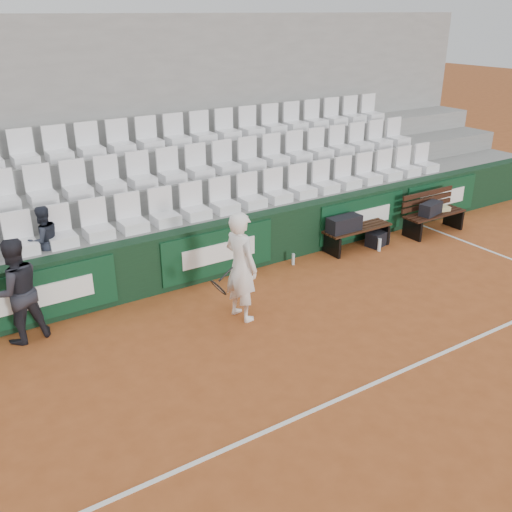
{
  "coord_description": "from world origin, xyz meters",
  "views": [
    {
      "loc": [
        -4.67,
        -4.31,
        4.45
      ],
      "look_at": [
        -0.34,
        2.4,
        1.0
      ],
      "focal_mm": 40.0,
      "sensor_mm": 36.0,
      "label": 1
    }
  ],
  "objects_px": {
    "ball_kid": "(16,291)",
    "spectator_c": "(40,214)",
    "sports_bag_right": "(431,209)",
    "water_bottle_near": "(293,259)",
    "bench_left": "(357,238)",
    "bench_right": "(433,223)",
    "sports_bag_ground": "(377,238)",
    "sports_bag_left": "(344,224)",
    "tennis_player": "(241,267)",
    "water_bottle_far": "(379,245)"
  },
  "relations": [
    {
      "from": "sports_bag_right",
      "to": "sports_bag_ground",
      "type": "distance_m",
      "value": 1.44
    },
    {
      "from": "water_bottle_near",
      "to": "sports_bag_ground",
      "type": "bearing_deg",
      "value": -4.05
    },
    {
      "from": "water_bottle_near",
      "to": "sports_bag_right",
      "type": "bearing_deg",
      "value": -4.68
    },
    {
      "from": "tennis_player",
      "to": "spectator_c",
      "type": "relative_size",
      "value": 1.54
    },
    {
      "from": "sports_bag_left",
      "to": "water_bottle_far",
      "type": "xyz_separation_m",
      "value": [
        0.66,
        -0.35,
        -0.47
      ]
    },
    {
      "from": "sports_bag_ground",
      "to": "spectator_c",
      "type": "bearing_deg",
      "value": 170.69
    },
    {
      "from": "bench_right",
      "to": "sports_bag_ground",
      "type": "distance_m",
      "value": 1.53
    },
    {
      "from": "sports_bag_left",
      "to": "tennis_player",
      "type": "relative_size",
      "value": 0.4
    },
    {
      "from": "tennis_player",
      "to": "bench_right",
      "type": "bearing_deg",
      "value": 9.48
    },
    {
      "from": "sports_bag_left",
      "to": "ball_kid",
      "type": "relative_size",
      "value": 0.44
    },
    {
      "from": "ball_kid",
      "to": "spectator_c",
      "type": "distance_m",
      "value": 1.36
    },
    {
      "from": "tennis_player",
      "to": "spectator_c",
      "type": "xyz_separation_m",
      "value": [
        -2.37,
        2.06,
        0.7
      ]
    },
    {
      "from": "bench_right",
      "to": "sports_bag_right",
      "type": "bearing_deg",
      "value": -176.17
    },
    {
      "from": "bench_right",
      "to": "spectator_c",
      "type": "xyz_separation_m",
      "value": [
        -7.81,
        1.15,
        1.34
      ]
    },
    {
      "from": "water_bottle_far",
      "to": "ball_kid",
      "type": "bearing_deg",
      "value": 176.8
    },
    {
      "from": "water_bottle_near",
      "to": "spectator_c",
      "type": "distance_m",
      "value": 4.58
    },
    {
      "from": "tennis_player",
      "to": "ball_kid",
      "type": "distance_m",
      "value": 3.24
    },
    {
      "from": "water_bottle_near",
      "to": "ball_kid",
      "type": "distance_m",
      "value": 4.95
    },
    {
      "from": "water_bottle_near",
      "to": "water_bottle_far",
      "type": "distance_m",
      "value": 1.89
    },
    {
      "from": "sports_bag_right",
      "to": "water_bottle_near",
      "type": "xyz_separation_m",
      "value": [
        -3.4,
        0.28,
        -0.47
      ]
    },
    {
      "from": "sports_bag_left",
      "to": "water_bottle_far",
      "type": "relative_size",
      "value": 2.7
    },
    {
      "from": "sports_bag_left",
      "to": "sports_bag_ground",
      "type": "bearing_deg",
      "value": -6.97
    },
    {
      "from": "bench_left",
      "to": "spectator_c",
      "type": "relative_size",
      "value": 1.32
    },
    {
      "from": "sports_bag_left",
      "to": "water_bottle_far",
      "type": "distance_m",
      "value": 0.88
    },
    {
      "from": "sports_bag_ground",
      "to": "spectator_c",
      "type": "distance_m",
      "value": 6.52
    },
    {
      "from": "spectator_c",
      "to": "tennis_player",
      "type": "bearing_deg",
      "value": 124.35
    },
    {
      "from": "water_bottle_near",
      "to": "bench_right",
      "type": "bearing_deg",
      "value": -4.3
    },
    {
      "from": "bench_left",
      "to": "tennis_player",
      "type": "bearing_deg",
      "value": -161.51
    },
    {
      "from": "sports_bag_right",
      "to": "water_bottle_far",
      "type": "relative_size",
      "value": 2.16
    },
    {
      "from": "bench_right",
      "to": "bench_left",
      "type": "bearing_deg",
      "value": 173.02
    },
    {
      "from": "water_bottle_near",
      "to": "tennis_player",
      "type": "bearing_deg",
      "value": -147.92
    },
    {
      "from": "water_bottle_near",
      "to": "spectator_c",
      "type": "bearing_deg",
      "value": 168.22
    },
    {
      "from": "sports_bag_ground",
      "to": "tennis_player",
      "type": "relative_size",
      "value": 0.28
    },
    {
      "from": "sports_bag_right",
      "to": "sports_bag_ground",
      "type": "relative_size",
      "value": 1.16
    },
    {
      "from": "sports_bag_right",
      "to": "tennis_player",
      "type": "xyz_separation_m",
      "value": [
        -5.28,
        -0.9,
        0.29
      ]
    },
    {
      "from": "water_bottle_far",
      "to": "tennis_player",
      "type": "height_order",
      "value": "tennis_player"
    },
    {
      "from": "bench_left",
      "to": "water_bottle_far",
      "type": "distance_m",
      "value": 0.47
    },
    {
      "from": "sports_bag_left",
      "to": "sports_bag_ground",
      "type": "relative_size",
      "value": 1.46
    },
    {
      "from": "ball_kid",
      "to": "sports_bag_ground",
      "type": "bearing_deg",
      "value": 169.67
    },
    {
      "from": "ball_kid",
      "to": "spectator_c",
      "type": "height_order",
      "value": "spectator_c"
    },
    {
      "from": "bench_left",
      "to": "tennis_player",
      "type": "relative_size",
      "value": 0.86
    },
    {
      "from": "bench_left",
      "to": "ball_kid",
      "type": "relative_size",
      "value": 0.95
    },
    {
      "from": "bench_right",
      "to": "ball_kid",
      "type": "bearing_deg",
      "value": 178.3
    },
    {
      "from": "water_bottle_far",
      "to": "sports_bag_right",
      "type": "bearing_deg",
      "value": 4.25
    },
    {
      "from": "sports_bag_left",
      "to": "sports_bag_right",
      "type": "distance_m",
      "value": 2.22
    },
    {
      "from": "bench_left",
      "to": "bench_right",
      "type": "xyz_separation_m",
      "value": [
        1.99,
        -0.24,
        0.0
      ]
    },
    {
      "from": "sports_bag_left",
      "to": "water_bottle_near",
      "type": "distance_m",
      "value": 1.29
    },
    {
      "from": "sports_bag_right",
      "to": "sports_bag_ground",
      "type": "xyz_separation_m",
      "value": [
        -1.36,
        0.13,
        -0.43
      ]
    },
    {
      "from": "bench_right",
      "to": "sports_bag_ground",
      "type": "relative_size",
      "value": 3.11
    },
    {
      "from": "bench_right",
      "to": "spectator_c",
      "type": "height_order",
      "value": "spectator_c"
    }
  ]
}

